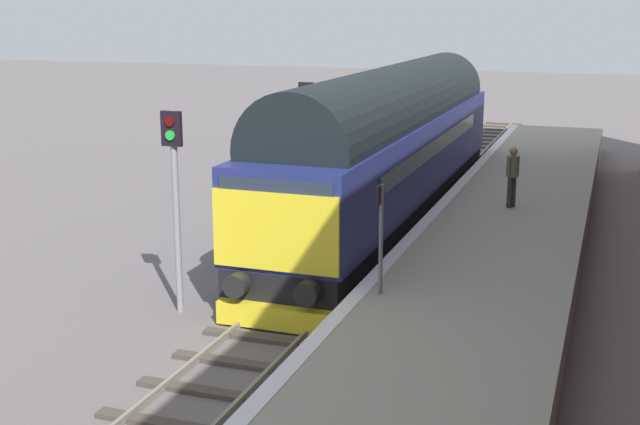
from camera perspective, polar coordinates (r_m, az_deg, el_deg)
ground_plane at (r=19.68m, az=0.37°, el=-4.87°), size 140.00×140.00×0.00m
track_main at (r=19.66m, az=0.37°, el=-4.72°), size 2.50×60.00×0.15m
station_platform at (r=18.72m, az=10.87°, el=-4.50°), size 4.00×44.00×1.01m
diesel_locomotive at (r=24.44m, az=4.80°, el=4.74°), size 2.74×17.91×4.68m
signal_post_mid at (r=17.44m, az=-9.83°, el=1.60°), size 0.44×0.22×4.27m
signal_post_far at (r=24.36m, az=-0.93°, el=5.43°), size 0.44×0.22×4.22m
platform_number_sign at (r=15.62m, az=4.15°, el=-0.69°), size 0.10×0.44×2.11m
waiting_passenger at (r=23.22m, az=12.96°, el=2.74°), size 0.45×0.47×1.64m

